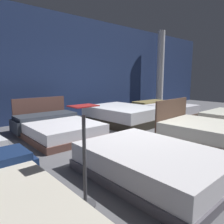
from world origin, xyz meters
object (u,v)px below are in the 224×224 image
at_px(bed_7, 164,109).
at_px(price_sign, 85,168).
at_px(bed_2, 210,134).
at_px(bed_5, 56,127).
at_px(bed_1, 151,162).
at_px(support_pillar, 160,70).
at_px(bed_6, 122,115).

height_order(bed_7, price_sign, price_sign).
bearing_deg(bed_2, bed_5, 124.21).
bearing_deg(price_sign, bed_1, -1.29).
bearing_deg(support_pillar, bed_1, -145.21).
bearing_deg(bed_5, price_sign, -110.50).
distance_m(bed_7, price_sign, 6.20).
bearing_deg(support_pillar, price_sign, -149.86).
xyz_separation_m(bed_1, bed_5, (-0.01, 2.88, 0.01)).
height_order(bed_2, bed_5, bed_2).
relative_size(bed_7, price_sign, 1.91).
xyz_separation_m(bed_6, bed_7, (2.26, 0.06, -0.05)).
bearing_deg(support_pillar, bed_6, -159.51).
xyz_separation_m(bed_1, bed_2, (2.11, 0.07, 0.03)).
distance_m(bed_2, bed_6, 2.68).
height_order(bed_1, price_sign, price_sign).
xyz_separation_m(bed_7, price_sign, (-5.54, -2.78, 0.23)).
height_order(bed_1, bed_7, bed_7).
bearing_deg(price_sign, bed_6, 39.68).
xyz_separation_m(bed_2, support_pillar, (3.96, 4.15, 1.52)).
xyz_separation_m(bed_1, price_sign, (-1.15, 0.03, 0.24)).
distance_m(price_sign, support_pillar, 8.46).
bearing_deg(bed_6, price_sign, -142.78).
relative_size(price_sign, support_pillar, 0.32).
xyz_separation_m(bed_5, support_pillar, (6.09, 1.34, 1.54)).
xyz_separation_m(bed_6, support_pillar, (3.95, 1.48, 1.49)).
xyz_separation_m(bed_2, bed_7, (2.28, 2.74, -0.01)).
xyz_separation_m(bed_1, support_pillar, (6.07, 4.22, 1.55)).
distance_m(bed_1, bed_5, 2.88).
relative_size(bed_7, support_pillar, 0.62).
bearing_deg(bed_2, bed_1, 178.92).
bearing_deg(bed_2, support_pillar, 43.46).
bearing_deg(bed_6, bed_1, -130.22).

